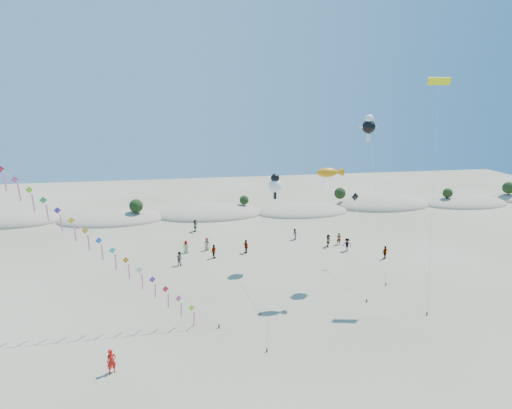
% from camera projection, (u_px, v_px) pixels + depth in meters
% --- Properties ---
extents(ground, '(160.00, 160.00, 0.00)m').
position_uv_depth(ground, '(254.00, 380.00, 30.34)').
color(ground, '#817659').
rests_on(ground, ground).
extents(dune_ridge, '(145.30, 11.49, 5.57)m').
position_uv_depth(dune_ridge, '(216.00, 214.00, 73.63)').
color(dune_ridge, gray).
rests_on(dune_ridge, ground).
extents(kite_train, '(28.45, 6.70, 23.03)m').
position_uv_depth(kite_train, '(31.00, 193.00, 35.16)').
color(kite_train, '#3F2D1E').
rests_on(kite_train, ground).
extents(fish_kite, '(9.47, 10.26, 12.94)m').
position_uv_depth(fish_kite, '(330.00, 173.00, 41.37)').
color(fish_kite, '#3F2D1E').
rests_on(fish_kite, ground).
extents(cartoon_kite_low, '(4.74, 12.77, 11.07)m').
position_uv_depth(cartoon_kite_low, '(275.00, 184.00, 49.11)').
color(cartoon_kite_low, '#3F2D1E').
rests_on(cartoon_kite_low, ground).
extents(cartoon_kite_high, '(2.31, 4.78, 17.81)m').
position_uv_depth(cartoon_kite_high, '(369.00, 126.00, 45.27)').
color(cartoon_kite_high, '#3F2D1E').
rests_on(cartoon_kite_high, ground).
extents(parafoil_kite, '(4.15, 7.04, 21.43)m').
position_uv_depth(parafoil_kite, '(439.00, 86.00, 41.07)').
color(parafoil_kite, '#3F2D1E').
rests_on(parafoil_kite, ground).
extents(dark_kite, '(3.36, 10.99, 8.59)m').
position_uv_depth(dark_kite, '(358.00, 220.00, 48.50)').
color(dark_kite, '#3F2D1E').
rests_on(dark_kite, ground).
extents(flyer_foreground, '(0.80, 0.67, 1.86)m').
position_uv_depth(flyer_foreground, '(112.00, 361.00, 30.97)').
color(flyer_foreground, red).
rests_on(flyer_foreground, ground).
extents(beachgoers, '(26.24, 16.60, 1.80)m').
position_uv_depth(beachgoers, '(262.00, 242.00, 56.80)').
color(beachgoers, slate).
rests_on(beachgoers, ground).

